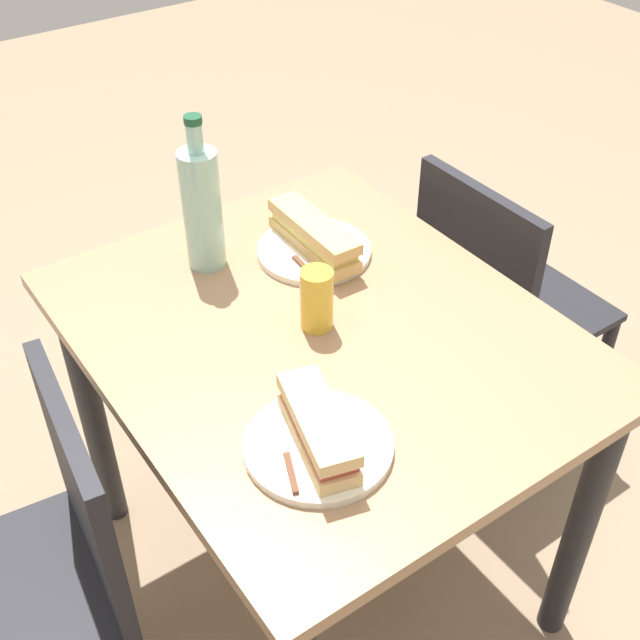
# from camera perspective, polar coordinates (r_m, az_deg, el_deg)

# --- Properties ---
(ground_plane) EXTENTS (8.00, 8.00, 0.00)m
(ground_plane) POSITION_cam_1_polar(r_m,az_deg,el_deg) (2.12, -0.00, -16.61)
(ground_plane) COLOR #8C755B
(dining_table) EXTENTS (1.00, 0.82, 0.76)m
(dining_table) POSITION_cam_1_polar(r_m,az_deg,el_deg) (1.64, -0.00, -4.06)
(dining_table) COLOR #997251
(dining_table) RESTS_ON ground
(chair_far) EXTENTS (0.44, 0.44, 0.85)m
(chair_far) POSITION_cam_1_polar(r_m,az_deg,el_deg) (1.60, -18.71, -16.50)
(chair_far) COLOR black
(chair_far) RESTS_ON ground
(chair_near) EXTENTS (0.40, 0.40, 0.85)m
(chair_near) POSITION_cam_1_polar(r_m,az_deg,el_deg) (2.11, 12.09, 1.09)
(chair_near) COLOR black
(chair_near) RESTS_ON ground
(plate_near) EXTENTS (0.24, 0.24, 0.01)m
(plate_near) POSITION_cam_1_polar(r_m,az_deg,el_deg) (1.33, -0.14, -8.76)
(plate_near) COLOR silver
(plate_near) RESTS_ON dining_table
(baguette_sandwich_near) EXTENTS (0.23, 0.12, 0.07)m
(baguette_sandwich_near) POSITION_cam_1_polar(r_m,az_deg,el_deg) (1.30, -0.14, -7.53)
(baguette_sandwich_near) COLOR #DBB77A
(baguette_sandwich_near) RESTS_ON plate_near
(knife_near) EXTENTS (0.17, 0.08, 0.01)m
(knife_near) POSITION_cam_1_polar(r_m,az_deg,el_deg) (1.30, -2.35, -9.40)
(knife_near) COLOR silver
(knife_near) RESTS_ON plate_near
(plate_far) EXTENTS (0.24, 0.24, 0.01)m
(plate_far) POSITION_cam_1_polar(r_m,az_deg,el_deg) (1.75, -0.43, 4.86)
(plate_far) COLOR silver
(plate_far) RESTS_ON dining_table
(baguette_sandwich_far) EXTENTS (0.26, 0.08, 0.07)m
(baguette_sandwich_far) POSITION_cam_1_polar(r_m,az_deg,el_deg) (1.73, -0.43, 6.00)
(baguette_sandwich_far) COLOR tan
(baguette_sandwich_far) RESTS_ON plate_far
(knife_far) EXTENTS (0.18, 0.03, 0.01)m
(knife_far) POSITION_cam_1_polar(r_m,az_deg,el_deg) (1.71, -1.78, 4.39)
(knife_far) COLOR silver
(knife_far) RESTS_ON plate_far
(water_bottle) EXTENTS (0.08, 0.08, 0.33)m
(water_bottle) POSITION_cam_1_polar(r_m,az_deg,el_deg) (1.67, -8.25, 7.83)
(water_bottle) COLOR #99C6B7
(water_bottle) RESTS_ON dining_table
(beer_glass) EXTENTS (0.06, 0.06, 0.13)m
(beer_glass) POSITION_cam_1_polar(r_m,az_deg,el_deg) (1.52, -0.14, 1.49)
(beer_glass) COLOR gold
(beer_glass) RESTS_ON dining_table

